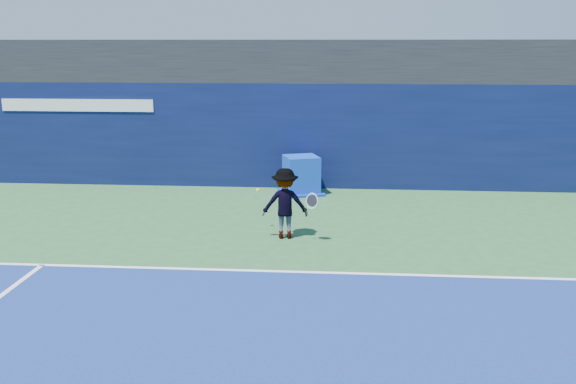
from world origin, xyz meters
The scene contains 7 objects.
ground centered at (0.00, 0.00, 0.00)m, with size 80.00×80.00×0.00m, color #295B30.
baseline centered at (0.00, 3.00, 0.01)m, with size 24.00×0.10×0.01m, color white.
stadium_band centered at (0.00, 11.50, 3.60)m, with size 36.00×3.00×1.20m, color black.
back_wall_assembly centered at (0.00, 10.50, 1.50)m, with size 36.00×1.03×3.00m.
equipment_cart centered at (-0.45, 9.34, 0.48)m, with size 1.40×1.40×1.06m.
tennis_player centered at (-0.55, 5.14, 0.76)m, with size 1.24×0.70×1.52m.
tennis_ball centered at (-1.21, 5.72, 0.91)m, with size 0.08×0.08×0.08m.
Camera 1 is at (0.55, -8.12, 4.12)m, focal length 40.00 mm.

